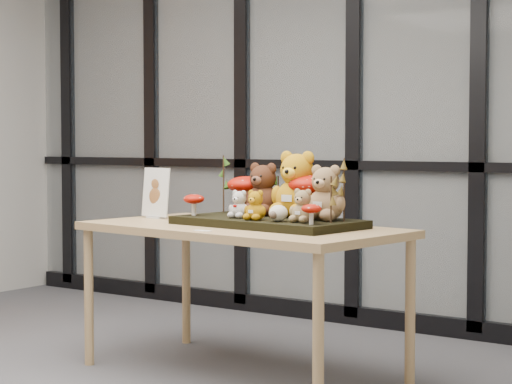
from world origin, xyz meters
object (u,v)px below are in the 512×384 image
Objects in this scene: sign_holder at (156,195)px; mushroom_front_left at (194,204)px; diorama_tray at (268,222)px; mushroom_back_right at (309,194)px; bear_pooh_yellow at (297,181)px; bear_beige_small at (303,204)px; bear_brown_medium at (263,186)px; mushroom_back_left at (246,193)px; mushroom_front_right at (311,213)px; display_table at (241,238)px; bear_white_bow at (239,203)px; plush_cream_hedgehog at (278,212)px; bear_small_yellow at (256,204)px; bear_tan_back at (326,190)px.

mushroom_front_left is at bearing -14.00° from sign_holder.
diorama_tray is 7.75× the size of mushroom_front_left.
mushroom_back_right is (0.17, 0.12, 0.14)m from diorama_tray.
bear_pooh_yellow is 2.09× the size of bear_beige_small.
bear_brown_medium is 1.37× the size of mushroom_back_left.
display_table is at bearing 165.16° from mushroom_front_right.
bear_white_bow is 0.65× the size of mushroom_back_right.
mushroom_front_left is 0.44× the size of sign_holder.
bear_pooh_yellow is at bearing 22.06° from mushroom_front_left.
bear_beige_small is 0.12m from mushroom_front_right.
display_table is at bearing 168.46° from plush_cream_hedgehog.
display_table is 6.20× the size of sign_holder.
bear_small_yellow is at bearing -55.90° from bear_brown_medium.
sign_holder is (-1.10, -0.00, -0.06)m from bear_tan_back.
mushroom_back_right and sign_holder have the same top height.
diorama_tray is 0.17m from bear_white_bow.
mushroom_front_right is (0.78, -0.10, -0.01)m from mushroom_front_left.
mushroom_back_right is at bearing 41.37° from bear_white_bow.
diorama_tray is (0.13, 0.05, 0.09)m from display_table.
bear_white_bow is 0.56× the size of sign_holder.
bear_tan_back is at bearing 39.13° from bear_small_yellow.
display_table is 4.67× the size of bear_pooh_yellow.
mushroom_back_left reaches higher than mushroom_front_left.
diorama_tray is 2.56× the size of bear_pooh_yellow.
plush_cream_hedgehog is 0.57m from mushroom_front_left.
bear_brown_medium is (-0.12, 0.14, 0.17)m from diorama_tray.
display_table is at bearing -153.43° from diorama_tray.
bear_brown_medium reaches higher than bear_small_yellow.
bear_white_bow is 0.29m from plush_cream_hedgehog.
bear_brown_medium is 1.01× the size of bear_tan_back.
display_table is 1.83× the size of diorama_tray.
display_table is 0.46m from bear_beige_small.
sign_holder is (-0.67, -0.09, -0.06)m from bear_brown_medium.
mushroom_back_right is at bearing 6.65° from bear_pooh_yellow.
mushroom_back_left is 1.80× the size of mushroom_front_left.
display_table is at bearing -59.51° from mushroom_back_left.
bear_brown_medium is 2.47× the size of mushroom_front_left.
sign_holder is (-0.81, 0.18, 0.01)m from bear_small_yellow.
diorama_tray is 0.32m from bear_beige_small.
sign_holder is at bearing -168.55° from bear_pooh_yellow.
diorama_tray is at bearing -34.11° from mushroom_back_left.
bear_small_yellow is 1.83× the size of plush_cream_hedgehog.
mushroom_front_right is at bearing -41.68° from bear_pooh_yellow.
bear_brown_medium is (0.01, 0.19, 0.26)m from display_table.
diorama_tray is 10.66× the size of plush_cream_hedgehog.
bear_tan_back is 3.36× the size of plush_cream_hedgehog.
mushroom_back_left is at bearing 60.81° from mushroom_front_left.
bear_small_yellow is 1.33× the size of mushroom_front_left.
bear_white_bow reaches higher than display_table.
bear_beige_small is at bearing -2.33° from mushroom_front_left.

